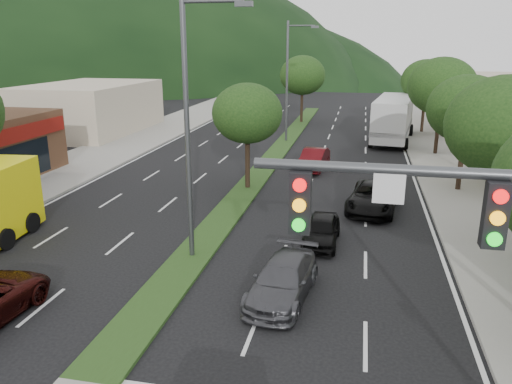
% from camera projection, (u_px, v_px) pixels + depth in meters
% --- Properties ---
extents(sidewalk_right, '(5.00, 90.00, 0.15)m').
position_uv_depth(sidewalk_right, '(452.00, 170.00, 33.41)').
color(sidewalk_right, gray).
rests_on(sidewalk_right, ground).
extents(sidewalk_left, '(6.00, 90.00, 0.15)m').
position_uv_depth(sidewalk_left, '(104.00, 153.00, 38.46)').
color(sidewalk_left, gray).
rests_on(sidewalk_left, ground).
extents(median, '(1.60, 56.00, 0.12)m').
position_uv_depth(median, '(276.00, 153.00, 38.70)').
color(median, '#243D16').
rests_on(median, ground).
extents(bldg_left_far, '(9.00, 14.00, 4.60)m').
position_uv_depth(bldg_left_far, '(90.00, 108.00, 47.45)').
color(bldg_left_far, '#C0B398').
rests_on(bldg_left_far, ground).
extents(bldg_right_far, '(10.00, 16.00, 5.20)m').
position_uv_depth(bldg_right_far, '(499.00, 103.00, 49.11)').
color(bldg_right_far, '#C0B398').
rests_on(bldg_right_far, ground).
extents(hill_far, '(176.00, 132.00, 82.00)m').
position_uv_depth(hill_far, '(30.00, 76.00, 131.43)').
color(hill_far, black).
rests_on(hill_far, ground).
extents(tree_r_b, '(4.80, 4.80, 6.94)m').
position_uv_depth(tree_r_b, '(506.00, 126.00, 19.90)').
color(tree_r_b, black).
rests_on(tree_r_b, sidewalk_right).
extents(tree_r_c, '(4.40, 4.40, 6.48)m').
position_uv_depth(tree_r_c, '(467.00, 109.00, 27.48)').
color(tree_r_c, black).
rests_on(tree_r_c, sidewalk_right).
extents(tree_r_d, '(5.00, 5.00, 7.17)m').
position_uv_depth(tree_r_d, '(442.00, 86.00, 36.73)').
color(tree_r_d, black).
rests_on(tree_r_d, sidewalk_right).
extents(tree_r_e, '(4.60, 4.60, 6.71)m').
position_uv_depth(tree_r_e, '(426.00, 81.00, 46.19)').
color(tree_r_e, black).
rests_on(tree_r_e, sidewalk_right).
extents(tree_med_near, '(4.00, 4.00, 6.02)m').
position_uv_depth(tree_med_near, '(247.00, 114.00, 28.08)').
color(tree_med_near, black).
rests_on(tree_med_near, median).
extents(tree_med_far, '(4.80, 4.80, 6.94)m').
position_uv_depth(tree_med_far, '(302.00, 75.00, 52.28)').
color(tree_med_far, black).
rests_on(tree_med_far, median).
extents(streetlight_near, '(2.60, 0.25, 10.00)m').
position_uv_depth(streetlight_near, '(192.00, 118.00, 18.33)').
color(streetlight_near, '#47494C').
rests_on(streetlight_near, ground).
extents(streetlight_mid, '(2.60, 0.25, 10.00)m').
position_uv_depth(streetlight_mid, '(289.00, 76.00, 41.77)').
color(streetlight_mid, '#47494C').
rests_on(streetlight_mid, ground).
extents(car_queue_a, '(1.52, 3.61, 1.22)m').
position_uv_depth(car_queue_a, '(321.00, 230.00, 21.17)').
color(car_queue_a, black).
rests_on(car_queue_a, ground).
extents(car_queue_b, '(2.27, 4.57, 1.28)m').
position_uv_depth(car_queue_b, '(283.00, 280.00, 16.65)').
color(car_queue_b, '#444449').
rests_on(car_queue_b, ground).
extents(car_queue_c, '(1.97, 4.41, 1.40)m').
position_uv_depth(car_queue_c, '(314.00, 159.00, 33.64)').
color(car_queue_c, '#510D11').
rests_on(car_queue_c, ground).
extents(car_queue_d, '(2.95, 5.25, 1.38)m').
position_uv_depth(car_queue_d, '(373.00, 197.00, 25.39)').
color(car_queue_d, black).
rests_on(car_queue_d, ground).
extents(motorhome, '(4.20, 10.09, 3.76)m').
position_uv_depth(motorhome, '(393.00, 118.00, 43.08)').
color(motorhome, silver).
rests_on(motorhome, ground).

